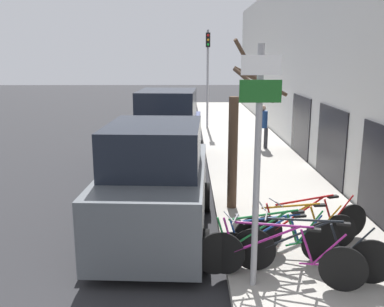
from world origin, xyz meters
TOP-DOWN VIEW (x-y plane):
  - ground_plane at (0.00, 11.20)m, footprint 80.00×80.00m
  - sidewalk_curb at (2.60, 14.00)m, footprint 3.20×32.00m
  - building_facade at (4.35, 13.93)m, footprint 0.23×32.00m
  - signpost at (1.36, 4.40)m, footprint 0.57×0.11m
  - bicycle_0 at (1.78, 4.48)m, footprint 2.37×0.81m
  - bicycle_1 at (2.27, 4.64)m, footprint 2.39×0.70m
  - bicycle_2 at (1.71, 4.94)m, footprint 2.44×0.69m
  - bicycle_3 at (1.83, 5.11)m, footprint 2.16×0.56m
  - bicycle_4 at (2.28, 5.58)m, footprint 2.20×0.44m
  - bicycle_5 at (2.58, 5.79)m, footprint 2.35×0.85m
  - parked_car_0 at (-0.25, 6.58)m, footprint 2.29×4.44m
  - parked_car_1 at (-0.25, 11.80)m, footprint 2.30×4.41m
  - pedestrian_near at (3.12, 14.10)m, footprint 0.41×0.35m
  - street_tree at (1.46, 7.78)m, footprint 1.35×1.59m
  - traffic_light at (1.29, 18.69)m, footprint 0.20×0.30m

SIDE VIEW (x-z plane):
  - ground_plane at x=0.00m, z-range 0.00..0.00m
  - sidewalk_curb at x=2.60m, z-range 0.00..0.15m
  - bicycle_3 at x=1.83m, z-range 0.10..0.93m
  - bicycle_4 at x=2.28m, z-range 0.09..0.95m
  - bicycle_5 at x=2.58m, z-range 0.09..1.00m
  - bicycle_0 at x=1.78m, z-range 0.08..1.03m
  - bicycle_2 at x=1.71m, z-range 0.08..1.04m
  - bicycle_1 at x=2.27m, z-range 0.08..1.04m
  - parked_car_0 at x=-0.25m, z-range -0.10..2.17m
  - pedestrian_near at x=3.12m, z-range 0.27..1.87m
  - parked_car_1 at x=-0.25m, z-range -0.12..2.36m
  - street_tree at x=1.46m, z-range -0.10..3.61m
  - signpost at x=1.36m, z-range 0.37..3.89m
  - traffic_light at x=1.29m, z-range 0.78..5.28m
  - building_facade at x=4.35m, z-range -0.03..6.47m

